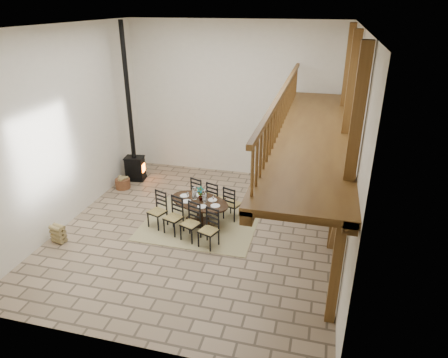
% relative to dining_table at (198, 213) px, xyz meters
% --- Properties ---
extents(ground, '(8.00, 8.00, 0.00)m').
position_rel_dining_table_xyz_m(ground, '(0.07, -0.19, -0.36)').
color(ground, '#9B8367').
rests_on(ground, ground).
extents(room_shell, '(7.02, 8.02, 5.01)m').
position_rel_dining_table_xyz_m(room_shell, '(1.26, -0.19, 2.65)').
color(room_shell, white).
rests_on(room_shell, ground).
extents(rug, '(3.00, 2.50, 0.02)m').
position_rel_dining_table_xyz_m(rug, '(0.03, 0.07, -0.35)').
color(rug, tan).
rests_on(rug, ground).
extents(dining_table, '(2.33, 2.37, 1.08)m').
position_rel_dining_table_xyz_m(dining_table, '(0.00, 0.00, 0.00)').
color(dining_table, black).
rests_on(dining_table, ground).
extents(wood_stove, '(0.68, 0.55, 5.00)m').
position_rel_dining_table_xyz_m(wood_stove, '(-2.94, 2.34, 0.77)').
color(wood_stove, black).
rests_on(wood_stove, ground).
extents(log_basket, '(0.47, 0.47, 0.39)m').
position_rel_dining_table_xyz_m(log_basket, '(-3.04, 1.61, -0.20)').
color(log_basket, brown).
rests_on(log_basket, ground).
extents(log_stack, '(0.38, 0.30, 0.47)m').
position_rel_dining_table_xyz_m(log_stack, '(-3.10, -1.64, -0.13)').
color(log_stack, '#9C8857').
rests_on(log_stack, ground).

